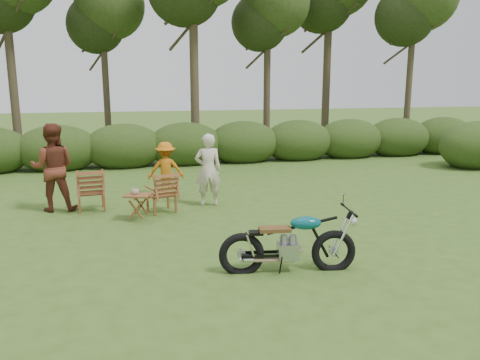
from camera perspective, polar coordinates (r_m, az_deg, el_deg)
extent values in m
plane|color=#354E1A|center=(7.27, 3.91, -9.63)|extent=(80.00, 80.00, 0.00)
cylinder|color=#392E1F|center=(17.84, -26.22, 13.61)|extent=(0.28, 0.28, 7.20)
cylinder|color=#392E1F|center=(18.62, -16.13, 12.82)|extent=(0.24, 0.24, 6.30)
sphere|color=#273D17|center=(18.77, -16.48, 18.80)|extent=(2.52, 2.52, 2.52)
cylinder|color=#392E1F|center=(16.67, -5.65, 15.71)|extent=(0.30, 0.30, 7.65)
cylinder|color=#392E1F|center=(18.42, 3.33, 13.54)|extent=(0.26, 0.26, 6.48)
sphere|color=#273D17|center=(18.60, 3.41, 19.76)|extent=(2.59, 2.59, 2.59)
cylinder|color=#392E1F|center=(20.58, 10.62, 15.18)|extent=(0.32, 0.32, 7.92)
cylinder|color=#392E1F|center=(19.88, 20.06, 13.25)|extent=(0.24, 0.24, 6.84)
sphere|color=#273D17|center=(20.08, 20.51, 19.32)|extent=(2.74, 2.74, 2.74)
ellipsoid|color=#223714|center=(15.64, -21.32, 3.51)|extent=(2.52, 1.68, 1.51)
ellipsoid|color=#223714|center=(15.54, -13.97, 3.91)|extent=(2.52, 1.68, 1.51)
ellipsoid|color=#223714|center=(15.69, -6.64, 4.25)|extent=(2.52, 1.68, 1.51)
ellipsoid|color=#223714|center=(16.09, 0.45, 4.52)|extent=(2.52, 1.68, 1.51)
ellipsoid|color=#223714|center=(16.73, 7.09, 4.70)|extent=(2.52, 1.68, 1.51)
ellipsoid|color=#223714|center=(17.57, 13.18, 4.81)|extent=(2.52, 1.68, 1.51)
ellipsoid|color=#223714|center=(18.58, 18.67, 4.87)|extent=(2.52, 1.68, 1.51)
ellipsoid|color=#223714|center=(19.75, 23.54, 4.88)|extent=(2.52, 1.68, 1.51)
ellipsoid|color=#223714|center=(16.83, 27.14, 3.70)|extent=(2.70, 1.80, 1.62)
imported|color=#C0B29E|center=(9.35, -12.67, -1.36)|extent=(0.17, 0.17, 0.11)
imported|color=beige|center=(10.38, -3.84, -3.07)|extent=(0.61, 0.43, 1.59)
imported|color=#5F2A1B|center=(10.69, -21.47, -3.44)|extent=(0.93, 0.74, 1.84)
imported|color=#BC6511|center=(11.32, -8.93, -1.94)|extent=(0.87, 0.54, 1.30)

